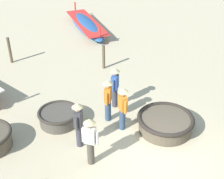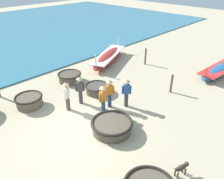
% 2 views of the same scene
% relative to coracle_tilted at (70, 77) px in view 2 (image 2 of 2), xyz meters
% --- Properties ---
extents(ground_plane, '(80.00, 80.00, 0.00)m').
position_rel_coracle_tilted_xyz_m(ground_plane, '(4.71, -2.73, -0.33)').
color(ground_plane, '#C6B793').
extents(coracle_tilted, '(1.60, 1.60, 0.61)m').
position_rel_coracle_tilted_xyz_m(coracle_tilted, '(0.00, 0.00, 0.00)').
color(coracle_tilted, brown).
rests_on(coracle_tilted, ground).
extents(coracle_weathered, '(1.54, 1.54, 0.62)m').
position_rel_coracle_tilted_xyz_m(coracle_weathered, '(0.88, -3.40, 0.01)').
color(coracle_weathered, brown).
rests_on(coracle_weathered, ground).
extents(coracle_far_right, '(1.50, 1.50, 0.53)m').
position_rel_coracle_tilted_xyz_m(coracle_far_right, '(2.47, 0.26, -0.04)').
color(coracle_far_right, '#4C473F').
rests_on(coracle_far_right, ground).
extents(coracle_far_left, '(1.99, 1.99, 0.57)m').
position_rel_coracle_tilted_xyz_m(coracle_far_left, '(5.70, -1.74, -0.02)').
color(coracle_far_left, brown).
rests_on(coracle_far_left, ground).
extents(long_boat_green_hull, '(1.70, 5.65, 1.06)m').
position_rel_coracle_tilted_xyz_m(long_boat_green_hull, '(6.91, 8.70, -0.02)').
color(long_boat_green_hull, '#285693').
rests_on(long_boat_green_hull, ground).
extents(long_boat_ochre_hull, '(3.34, 5.48, 1.43)m').
position_rel_coracle_tilted_xyz_m(long_boat_ochre_hull, '(-0.61, 4.35, 0.08)').
color(long_boat_ochre_hull, maroon).
rests_on(long_boat_ochre_hull, ground).
extents(fisherman_standing_left, '(0.40, 0.40, 1.67)m').
position_rel_coracle_tilted_xyz_m(fisherman_standing_left, '(2.74, -2.11, 0.63)').
color(fisherman_standing_left, '#4C473D').
rests_on(fisherman_standing_left, ground).
extents(fisherman_with_hat, '(0.38, 0.44, 1.67)m').
position_rel_coracle_tilted_xyz_m(fisherman_with_hat, '(2.72, -1.21, 0.63)').
color(fisherman_with_hat, '#383842').
rests_on(fisherman_with_hat, ground).
extents(fisherman_crouching, '(0.36, 0.53, 1.67)m').
position_rel_coracle_tilted_xyz_m(fisherman_crouching, '(4.38, -1.03, 0.63)').
color(fisherman_crouching, '#2D425B').
rests_on(fisherman_crouching, ground).
extents(fisherman_by_coracle, '(0.40, 0.41, 1.67)m').
position_rel_coracle_tilted_xyz_m(fisherman_by_coracle, '(4.77, 0.36, 0.63)').
color(fisherman_by_coracle, '#383842').
rests_on(fisherman_by_coracle, ground).
extents(fisherman_hauling, '(0.38, 0.44, 1.67)m').
position_rel_coracle_tilted_xyz_m(fisherman_hauling, '(4.16, -0.33, 0.63)').
color(fisherman_hauling, '#2D425B').
rests_on(fisherman_hauling, ground).
extents(dog, '(0.35, 0.66, 0.55)m').
position_rel_coracle_tilted_xyz_m(dog, '(9.31, -1.75, 0.04)').
color(dog, '#3D3328').
rests_on(dog, ground).
extents(mooring_post_inland, '(0.14, 0.14, 1.18)m').
position_rel_coracle_tilted_xyz_m(mooring_post_inland, '(5.72, 3.49, 0.26)').
color(mooring_post_inland, brown).
rests_on(mooring_post_inland, ground).
extents(mooring_post_shoreline, '(0.14, 0.14, 1.32)m').
position_rel_coracle_tilted_xyz_m(mooring_post_shoreline, '(1.84, 6.06, 0.33)').
color(mooring_post_shoreline, brown).
rests_on(mooring_post_shoreline, ground).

